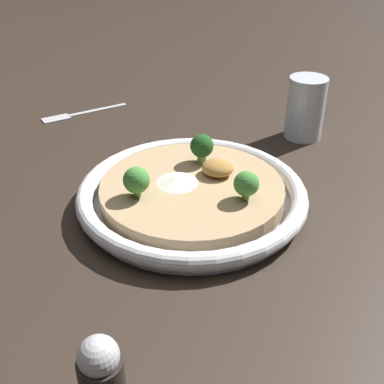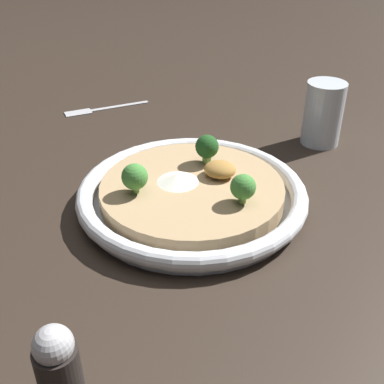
% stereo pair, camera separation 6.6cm
% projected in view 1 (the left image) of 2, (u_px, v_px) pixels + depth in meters
% --- Properties ---
extents(ground_plane, '(6.00, 6.00, 0.00)m').
position_uv_depth(ground_plane, '(192.00, 205.00, 0.67)').
color(ground_plane, '#2D231C').
extents(risotto_bowl, '(0.31, 0.31, 0.03)m').
position_uv_depth(risotto_bowl, '(192.00, 194.00, 0.66)').
color(risotto_bowl, silver).
rests_on(risotto_bowl, ground_plane).
extents(cheese_sprinkle, '(0.06, 0.06, 0.01)m').
position_uv_depth(cheese_sprinkle, '(177.00, 179.00, 0.65)').
color(cheese_sprinkle, white).
rests_on(cheese_sprinkle, risotto_bowl).
extents(crispy_onion_garnish, '(0.04, 0.04, 0.02)m').
position_uv_depth(crispy_onion_garnish, '(218.00, 168.00, 0.67)').
color(crispy_onion_garnish, '#A37538').
rests_on(crispy_onion_garnish, risotto_bowl).
extents(broccoli_front, '(0.03, 0.03, 0.04)m').
position_uv_depth(broccoli_front, '(199.00, 146.00, 0.69)').
color(broccoli_front, '#759E4C').
rests_on(broccoli_front, risotto_bowl).
extents(broccoli_right, '(0.03, 0.03, 0.04)m').
position_uv_depth(broccoli_right, '(136.00, 180.00, 0.61)').
color(broccoli_right, '#668E47').
rests_on(broccoli_right, risotto_bowl).
extents(broccoli_back_left, '(0.03, 0.03, 0.04)m').
position_uv_depth(broccoli_back_left, '(246.00, 184.00, 0.61)').
color(broccoli_back_left, '#759E4C').
rests_on(broccoli_back_left, risotto_bowl).
extents(drinking_glass, '(0.07, 0.07, 0.11)m').
position_uv_depth(drinking_glass, '(305.00, 108.00, 0.83)').
color(drinking_glass, silver).
rests_on(drinking_glass, ground_plane).
extents(fork_utensil, '(0.14, 0.13, 0.00)m').
position_uv_depth(fork_utensil, '(76.00, 114.00, 0.94)').
color(fork_utensil, '#B7B7BC').
rests_on(fork_utensil, ground_plane).
extents(pepper_shaker, '(0.04, 0.04, 0.09)m').
position_uv_depth(pepper_shaker, '(97.00, 380.00, 0.38)').
color(pepper_shaker, black).
rests_on(pepper_shaker, ground_plane).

